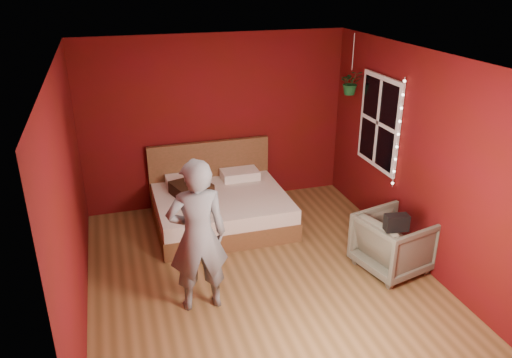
{
  "coord_description": "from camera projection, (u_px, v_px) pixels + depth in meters",
  "views": [
    {
      "loc": [
        -1.53,
        -4.85,
        3.45
      ],
      "look_at": [
        0.07,
        0.4,
        1.11
      ],
      "focal_mm": 35.0,
      "sensor_mm": 36.0,
      "label": 1
    }
  ],
  "objects": [
    {
      "name": "floor",
      "position": [
        260.0,
        276.0,
        6.03
      ],
      "size": [
        4.5,
        4.5,
        0.0
      ],
      "primitive_type": "plane",
      "color": "brown",
      "rests_on": "ground"
    },
    {
      "name": "room_walls",
      "position": [
        261.0,
        145.0,
        5.37
      ],
      "size": [
        4.04,
        4.54,
        2.62
      ],
      "color": "#5D0911",
      "rests_on": "ground"
    },
    {
      "name": "window",
      "position": [
        379.0,
        123.0,
        6.76
      ],
      "size": [
        0.05,
        0.97,
        1.27
      ],
      "color": "white",
      "rests_on": "room_walls"
    },
    {
      "name": "fairy_lights",
      "position": [
        398.0,
        134.0,
        6.29
      ],
      "size": [
        0.04,
        0.04,
        1.45
      ],
      "color": "silver",
      "rests_on": "room_walls"
    },
    {
      "name": "bed",
      "position": [
        220.0,
        206.0,
        7.21
      ],
      "size": [
        1.86,
        1.58,
        1.02
      ],
      "color": "brown",
      "rests_on": "ground"
    },
    {
      "name": "person",
      "position": [
        198.0,
        236.0,
        5.18
      ],
      "size": [
        0.64,
        0.43,
        1.73
      ],
      "primitive_type": "imported",
      "rotation": [
        0.0,
        0.0,
        3.12
      ],
      "color": "slate",
      "rests_on": "ground"
    },
    {
      "name": "armchair",
      "position": [
        394.0,
        243.0,
        6.05
      ],
      "size": [
        0.95,
        0.93,
        0.72
      ],
      "primitive_type": "imported",
      "rotation": [
        0.0,
        0.0,
        1.8
      ],
      "color": "#605F4C",
      "rests_on": "ground"
    },
    {
      "name": "handbag",
      "position": [
        397.0,
        223.0,
        5.57
      ],
      "size": [
        0.28,
        0.17,
        0.19
      ],
      "primitive_type": "cube",
      "rotation": [
        0.0,
        0.0,
        -0.13
      ],
      "color": "black",
      "rests_on": "armchair"
    },
    {
      "name": "throw_pillow",
      "position": [
        191.0,
        189.0,
        7.05
      ],
      "size": [
        0.61,
        0.61,
        0.17
      ],
      "primitive_type": "cube",
      "rotation": [
        0.0,
        0.0,
        0.3
      ],
      "color": "#321F10",
      "rests_on": "bed"
    },
    {
      "name": "hanging_plant",
      "position": [
        351.0,
        82.0,
        7.18
      ],
      "size": [
        0.37,
        0.34,
        0.87
      ],
      "color": "silver",
      "rests_on": "room_walls"
    }
  ]
}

